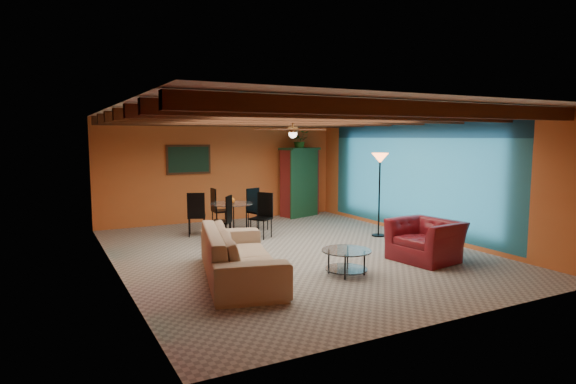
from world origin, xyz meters
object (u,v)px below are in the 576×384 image
coffee_table (346,262)px  floor_lamp (379,195)px  potted_plant (300,140)px  armchair (426,240)px  sofa (240,254)px  vase (231,187)px  dining_table (232,213)px  armoire (300,183)px

coffee_table → floor_lamp: size_ratio=0.43×
coffee_table → potted_plant: 6.19m
armchair → potted_plant: size_ratio=2.16×
sofa → vase: vase is taller
potted_plant → dining_table: bearing=-148.8°
sofa → vase: bearing=-4.8°
vase → potted_plant: bearing=31.2°
armchair → floor_lamp: 2.27m
coffee_table → armoire: 5.93m
coffee_table → dining_table: bearing=97.5°
floor_lamp → vase: (-2.88, 1.68, 0.15)m
armoire → potted_plant: (0.00, 0.00, 1.19)m
floor_lamp → dining_table: bearing=149.8°
sofa → potted_plant: size_ratio=5.13×
armchair → dining_table: dining_table is taller
armoire → vase: bearing=-167.3°
coffee_table → vase: 3.99m
armchair → coffee_table: 1.78m
coffee_table → dining_table: dining_table is taller
sofa → potted_plant: (3.76, 4.86, 1.73)m
armchair → potted_plant: 5.69m
coffee_table → potted_plant: (2.16, 5.47, 1.92)m
dining_table → floor_lamp: (2.88, -1.68, 0.44)m
sofa → dining_table: size_ratio=1.39×
sofa → armoire: bearing=-23.8°
armchair → vase: 4.47m
armoire → dining_table: bearing=-167.3°
coffee_table → vase: (-0.51, 3.86, 0.89)m
armoire → potted_plant: 1.19m
coffee_table → vase: vase is taller
armchair → potted_plant: (0.39, 5.40, 1.76)m
dining_table → potted_plant: potted_plant is taller
armchair → dining_table: bearing=-157.5°
armoire → floor_lamp: floor_lamp is taller
coffee_table → dining_table: (-0.51, 3.86, 0.30)m
armchair → vase: size_ratio=6.55×
dining_table → potted_plant: size_ratio=3.69×
dining_table → sofa: bearing=-108.7°
dining_table → vase: bearing=0.0°
floor_lamp → potted_plant: 3.50m
armchair → coffee_table: bearing=-96.1°
coffee_table → dining_table: size_ratio=0.42×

